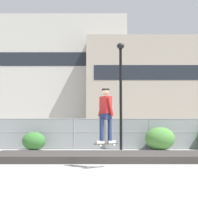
{
  "coord_description": "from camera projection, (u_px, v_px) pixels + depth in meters",
  "views": [
    {
      "loc": [
        -0.77,
        -7.97,
        1.2
      ],
      "look_at": [
        -0.75,
        4.76,
        2.0
      ],
      "focal_mm": 44.18,
      "sensor_mm": 36.0,
      "label": 1
    }
  ],
  "objects": [
    {
      "name": "ground_plane",
      "position": [
        125.0,
        171.0,
        7.88
      ],
      "size": [
        120.0,
        120.0,
        0.0
      ],
      "primitive_type": "plane",
      "color": "gray"
    },
    {
      "name": "gravel_berm",
      "position": [
        118.0,
        156.0,
        10.91
      ],
      "size": [
        10.18,
        2.96,
        0.26
      ],
      "primitive_type": "cube",
      "color": "#33302D",
      "rests_on": "ground_plane"
    },
    {
      "name": "skateboard",
      "position": [
        105.0,
        144.0,
        8.48
      ],
      "size": [
        0.77,
        0.62,
        0.07
      ],
      "color": "black"
    },
    {
      "name": "skater",
      "position": [
        105.0,
        112.0,
        8.54
      ],
      "size": [
        0.65,
        0.61,
        1.72
      ],
      "color": "#B2ADA8",
      "rests_on": "skateboard"
    },
    {
      "name": "chain_fence",
      "position": [
        111.0,
        134.0,
        16.62
      ],
      "size": [
        22.96,
        0.06,
        1.85
      ],
      "color": "gray",
      "rests_on": "ground_plane"
    },
    {
      "name": "street_lamp",
      "position": [
        120.0,
        82.0,
        16.22
      ],
      "size": [
        0.44,
        0.44,
        6.31
      ],
      "color": "black",
      "rests_on": "ground_plane"
    },
    {
      "name": "parked_car_near",
      "position": [
        47.0,
        134.0,
        19.0
      ],
      "size": [
        4.43,
        2.01,
        1.66
      ],
      "color": "silver",
      "rests_on": "ground_plane"
    },
    {
      "name": "parked_car_mid",
      "position": [
        139.0,
        134.0,
        19.03
      ],
      "size": [
        4.49,
        2.13,
        1.66
      ],
      "color": "black",
      "rests_on": "ground_plane"
    },
    {
      "name": "library_building",
      "position": [
        56.0,
        81.0,
        56.73
      ],
      "size": [
        27.64,
        14.53,
        22.33
      ],
      "color": "#B2AFA8",
      "rests_on": "ground_plane"
    },
    {
      "name": "office_block",
      "position": [
        171.0,
        90.0,
        51.67
      ],
      "size": [
        31.6,
        12.35,
        17.08
      ],
      "color": "#9E9384",
      "rests_on": "ground_plane"
    },
    {
      "name": "shrub_left",
      "position": [
        33.0,
        141.0,
        15.78
      ],
      "size": [
        1.35,
        1.1,
        1.04
      ],
      "color": "#336B2D",
      "rests_on": "ground_plane"
    },
    {
      "name": "shrub_center",
      "position": [
        159.0,
        139.0,
        15.85
      ],
      "size": [
        1.71,
        1.4,
        1.32
      ],
      "color": "#477F38",
      "rests_on": "ground_plane"
    }
  ]
}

